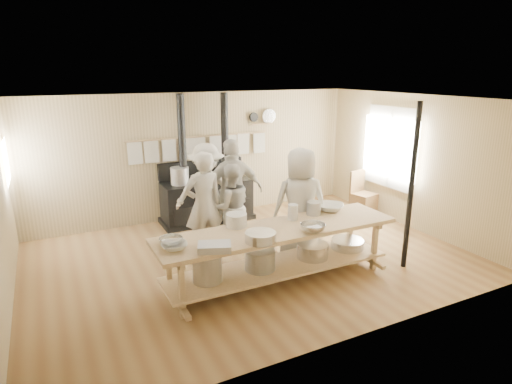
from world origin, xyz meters
The scene contains 24 objects.
ground centered at (0.00, 0.00, 0.00)m, with size 7.00×7.00×0.00m, color brown.
room_shell centered at (0.00, 0.00, 1.62)m, with size 7.00×7.00×7.00m.
window_right centered at (3.47, 0.60, 1.50)m, with size 0.09×1.50×1.65m.
left_opening centered at (-3.45, 2.00, 1.60)m, with size 0.00×0.90×0.90m.
stove centered at (-0.01, 2.12, 0.52)m, with size 1.90×0.75×2.60m.
towel_rail centered at (0.00, 2.40, 1.55)m, with size 3.00×0.04×0.47m.
back_wall_shelf centered at (1.46, 2.43, 2.00)m, with size 0.63×0.14×0.32m.
prep_table centered at (-0.01, -0.90, 0.52)m, with size 3.60×0.90×0.85m.
support_post centered at (2.05, -1.35, 1.30)m, with size 0.08×0.08×2.60m, color black.
cook_far_left centered at (-0.65, 0.45, 0.90)m, with size 0.65×0.43×1.80m, color #B7B0A2.
cook_left centered at (-0.13, 0.55, 0.76)m, with size 0.74×0.58×1.52m, color #B7B0A2.
cook_center centered at (0.75, -0.27, 0.93)m, with size 0.91×0.59×1.85m, color #B7B0A2.
cook_right centered at (0.03, 0.81, 0.94)m, with size 1.11×0.46×1.89m, color #B7B0A2.
cook_by_window centered at (-0.31, 1.21, 0.89)m, with size 1.15×0.66×1.77m, color #B7B0A2.
chair centered at (3.15, 0.96, 0.28)m, with size 0.53×0.53×0.95m.
bowl_white_a centered at (-1.55, -0.96, 0.89)m, with size 0.33×0.33×0.08m, color white.
bowl_steel_a centered at (-1.55, -0.81, 0.90)m, with size 0.31×0.31×0.10m, color silver.
bowl_white_b centered at (1.13, -0.57, 0.90)m, with size 0.43×0.43×0.11m, color white.
bowl_steel_b centered at (0.36, -1.23, 0.91)m, with size 0.35×0.35×0.11m, color silver.
roasting_pan centered at (-1.11, -1.23, 0.90)m, with size 0.41×0.28×0.09m, color #B2B2B7.
mixing_bowl_large centered at (-0.46, -1.23, 0.92)m, with size 0.42×0.42×0.13m, color silver.
bucket_galv centered at (0.78, -0.63, 0.95)m, with size 0.23×0.23×0.21m, color gray.
deep_bowl_enamel centered at (-0.52, -0.57, 0.95)m, with size 0.31×0.31×0.19m, color white.
pitcher centered at (0.36, -0.69, 0.97)m, with size 0.15×0.15×0.24m, color white.
Camera 1 is at (-2.86, -5.89, 3.03)m, focal length 30.00 mm.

